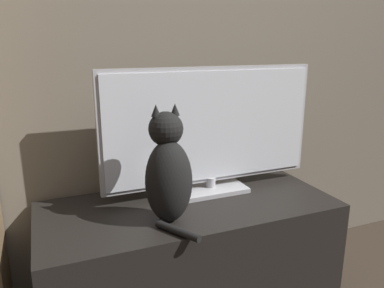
% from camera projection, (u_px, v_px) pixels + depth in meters
% --- Properties ---
extents(wall_back, '(4.80, 0.05, 2.60)m').
position_uv_depth(wall_back, '(162.00, 18.00, 1.70)').
color(wall_back, '#756B5B').
rests_on(wall_back, ground_plane).
extents(tv_stand, '(1.27, 0.56, 0.52)m').
position_uv_depth(tv_stand, '(189.00, 257.00, 1.69)').
color(tv_stand, black).
rests_on(tv_stand, ground_plane).
extents(tv, '(1.01, 0.19, 0.57)m').
position_uv_depth(tv, '(211.00, 130.00, 1.69)').
color(tv, '#B7B7BC').
rests_on(tv, tv_stand).
extents(cat, '(0.19, 0.31, 0.46)m').
position_uv_depth(cat, '(168.00, 172.00, 1.42)').
color(cat, black).
rests_on(cat, tv_stand).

